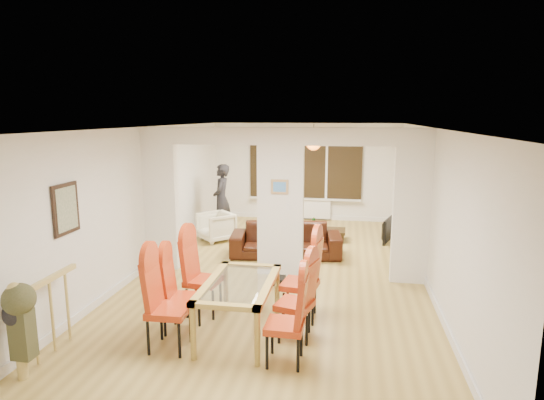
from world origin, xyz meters
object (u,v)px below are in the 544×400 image
(person, at_px, (222,199))
(bottle, at_px, (314,224))
(television, at_px, (385,229))
(dining_chair_ra, at_px, (285,319))
(dining_chair_rc, at_px, (300,278))
(dining_table, at_px, (240,308))
(dining_chair_la, at_px, (169,303))
(dining_chair_lc, at_px, (203,275))
(armchair, at_px, (216,227))
(dining_chair_lb, at_px, (182,293))
(sofa, at_px, (286,240))
(bowl, at_px, (322,229))
(coffee_table, at_px, (321,234))
(dining_chair_rb, at_px, (295,298))

(person, relative_size, bottle, 5.78)
(television, bearing_deg, dining_chair_ra, -177.32)
(person, bearing_deg, bottle, 76.18)
(dining_chair_rc, height_order, television, dining_chair_rc)
(dining_table, distance_m, dining_chair_la, 0.93)
(dining_table, relative_size, television, 1.61)
(dining_chair_lc, xyz_separation_m, armchair, (-0.94, 3.75, -0.25))
(dining_chair_lc, relative_size, bottle, 3.97)
(dining_chair_la, bearing_deg, dining_chair_lb, 89.94)
(dining_chair_ra, height_order, armchair, dining_chair_ra)
(dining_chair_lb, relative_size, dining_chair_ra, 0.99)
(sofa, bearing_deg, bowl, 54.66)
(coffee_table, bearing_deg, dining_chair_rc, -90.49)
(sofa, bearing_deg, dining_chair_rc, -85.05)
(armchair, xyz_separation_m, bottle, (2.18, 0.36, 0.07))
(dining_chair_lb, distance_m, dining_chair_rb, 1.47)
(dining_chair_lc, xyz_separation_m, bottle, (1.24, 4.11, -0.18))
(dining_chair_lb, relative_size, dining_chair_rc, 0.90)
(coffee_table, xyz_separation_m, bottle, (-0.16, -0.11, 0.27))
(dining_chair_la, distance_m, dining_chair_lc, 1.04)
(dining_chair_rb, bearing_deg, person, 130.39)
(dining_chair_ra, distance_m, bottle, 5.24)
(dining_chair_ra, distance_m, sofa, 4.08)
(dining_chair_la, relative_size, dining_chair_rc, 0.98)
(dining_table, distance_m, armchair, 4.57)
(dining_chair_lb, relative_size, television, 1.12)
(armchair, bearing_deg, dining_chair_rb, -16.59)
(dining_chair_ra, xyz_separation_m, dining_chair_rc, (0.04, 1.18, 0.06))
(dining_chair_rb, xyz_separation_m, person, (-2.36, 4.95, 0.30))
(armchair, height_order, coffee_table, armchair)
(dining_chair_lb, bearing_deg, dining_chair_lc, 75.60)
(dining_chair_lb, height_order, dining_chair_rc, dining_chair_rc)
(dining_chair_ra, bearing_deg, armchair, 116.22)
(television, height_order, bottle, television)
(person, distance_m, coffee_table, 2.51)
(dining_chair_la, xyz_separation_m, sofa, (0.87, 3.95, -0.26))
(dining_chair_rb, bearing_deg, bottle, 106.47)
(dining_chair_lb, bearing_deg, bowl, 67.81)
(dining_chair_rc, distance_m, sofa, 2.93)
(dining_table, bearing_deg, dining_chair_lb, -175.94)
(dining_chair_la, xyz_separation_m, armchair, (-0.84, 4.79, -0.26))
(person, bearing_deg, television, 83.99)
(dining_chair_lb, bearing_deg, dining_chair_ra, -24.67)
(dining_chair_lb, distance_m, dining_chair_lc, 0.60)
(person, relative_size, bowl, 7.64)
(dining_chair_la, distance_m, television, 6.19)
(dining_table, xyz_separation_m, bowl, (0.79, 4.66, -0.08))
(sofa, height_order, bowl, sofa)
(dining_chair_ra, xyz_separation_m, television, (1.51, 5.53, -0.26))
(dining_chair_rc, relative_size, person, 0.71)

